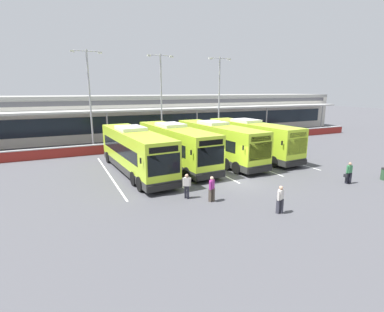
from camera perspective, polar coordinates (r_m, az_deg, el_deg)
The scene contains 19 objects.
ground_plane at distance 22.28m, azimuth 8.71°, elevation -5.01°, with size 200.00×200.00×0.00m, color #4C4C51.
terminal_building at distance 46.16m, azimuth -10.27°, elevation 7.97°, with size 70.00×13.00×6.00m.
red_barrier_wall at distance 34.74m, azimuth -4.70°, elevation 2.49°, with size 60.00×0.40×1.10m.
coach_bus_leftmost at distance 24.44m, azimuth -11.15°, elevation 0.83°, with size 3.53×12.28×3.78m.
coach_bus_left_centre at distance 26.47m, azimuth -3.30°, elevation 1.96°, with size 3.53×12.28×3.78m.
coach_bus_centre at distance 28.24m, azimuth 5.12°, elevation 2.62°, with size 3.53×12.28×3.78m.
coach_bus_right_centre at distance 30.79m, azimuth 11.58°, elevation 3.26°, with size 3.53×12.28×3.78m.
bay_stripe_far_west at distance 24.72m, azimuth -15.99°, elevation -3.56°, with size 0.14×13.00×0.01m, color silver.
bay_stripe_west at distance 25.67m, azimuth -6.72°, elevation -2.53°, with size 0.14×13.00×0.01m, color silver.
bay_stripe_mid_west at distance 27.24m, azimuth 1.67°, elevation -1.55°, with size 0.14×13.00×0.01m, color silver.
bay_stripe_centre at distance 29.34m, azimuth 9.00°, elevation -0.66°, with size 0.14×13.00×0.01m, color silver.
bay_stripe_mid_east at distance 31.85m, azimuth 15.26°, elevation 0.11°, with size 0.14×13.00×0.01m, color silver.
pedestrian_with_handbag at distance 24.24m, azimuth 28.51°, elevation -2.87°, with size 0.62×0.32×1.62m.
pedestrian_in_dark_coat at distance 17.01m, azimuth 17.00°, elevation -8.03°, with size 0.53×0.33×1.62m.
pedestrian_near_bin at distance 18.00m, azimuth 3.92°, elevation -6.32°, with size 0.49×0.38×1.62m.
pedestrian_approaching_bus at distance 18.46m, azimuth -1.04°, elevation -5.79°, with size 0.53×0.39×1.62m.
lamp_post_west at distance 34.34m, azimuth -19.52°, elevation 11.32°, with size 3.24×0.28×11.00m.
lamp_post_centre at distance 36.57m, azimuth -6.09°, elevation 12.02°, with size 3.24×0.28×11.00m.
lamp_post_east at distance 39.68m, azimuth 5.36°, elevation 12.09°, with size 3.24×0.28×11.00m.
Camera 1 is at (-12.01, -17.50, 6.77)m, focal length 27.07 mm.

